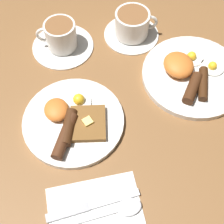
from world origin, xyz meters
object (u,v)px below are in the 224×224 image
teacup_near (61,38)px  teacup_far (132,26)px  breakfast_plate_near (73,121)px  breakfast_plate_far (191,74)px  spoon (120,210)px  knife (88,207)px

teacup_near → teacup_far: 0.20m
breakfast_plate_near → teacup_far: teacup_far is taller
breakfast_plate_far → teacup_far: bearing=-154.0°
breakfast_plate_far → teacup_far: size_ratio=1.70×
teacup_far → spoon: 0.49m
breakfast_plate_near → teacup_near: 0.25m
breakfast_plate_near → spoon: (0.23, 0.04, -0.00)m
teacup_near → spoon: (0.47, 0.00, -0.02)m
breakfast_plate_far → knife: breakfast_plate_far is taller
breakfast_plate_near → breakfast_plate_far: bearing=96.4°
knife → breakfast_plate_near: bearing=86.0°
teacup_far → knife: bearing=-30.8°
teacup_near → teacup_far: teacup_near is taller
teacup_near → teacup_far: bearing=84.3°
breakfast_plate_far → teacup_near: 0.35m
teacup_near → knife: bearing=-7.3°
breakfast_plate_near → breakfast_plate_far: (-0.04, 0.32, 0.00)m
spoon → teacup_far: bearing=69.7°
breakfast_plate_near → spoon: 0.23m
breakfast_plate_near → teacup_far: bearing=134.2°
teacup_near → breakfast_plate_far: bearing=54.2°
breakfast_plate_near → spoon: bearing=9.5°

